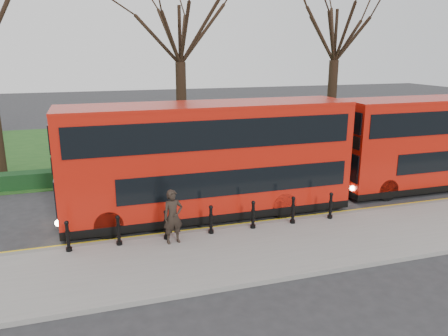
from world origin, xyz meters
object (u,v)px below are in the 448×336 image
object	(u,v)px
bollard_row	(211,220)
pedestrian	(173,217)
bus_lead	(208,161)
bus_rear	(443,142)

from	to	relation	value
bollard_row	pedestrian	size ratio (longest dim) A/B	5.23
bollard_row	bus_lead	bearing A→B (deg)	76.64
bus_lead	pedestrian	xyz separation A→B (m)	(-1.93, -2.51, -1.19)
bus_lead	bus_rear	world-z (taller)	bus_lead
bus_lead	pedestrian	world-z (taller)	bus_lead
bus_lead	bollard_row	bearing A→B (deg)	-103.36
bollard_row	bus_lead	distance (m)	2.73
bus_rear	pedestrian	bearing A→B (deg)	-167.99
bus_rear	bus_lead	bearing A→B (deg)	-177.94
bollard_row	bus_rear	world-z (taller)	bus_rear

